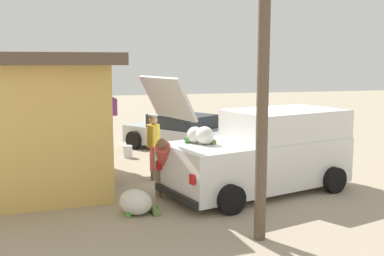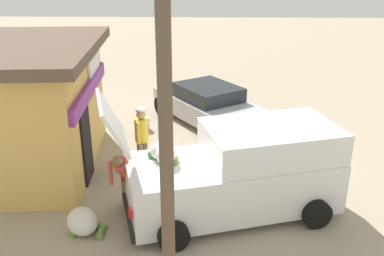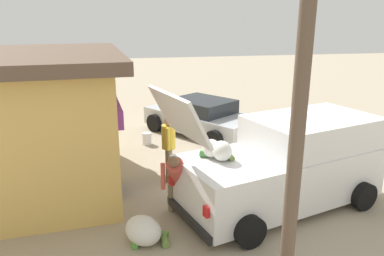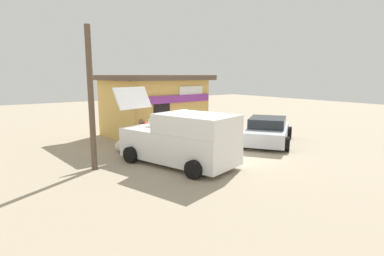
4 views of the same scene
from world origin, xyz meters
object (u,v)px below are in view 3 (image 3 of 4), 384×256
object	(u,v)px
parked_sedan	(202,117)
customer_bending	(177,177)
delivery_van	(287,163)
vendor_standing	(169,143)
paint_bucket	(147,138)
unloaded_banana_pile	(144,231)
storefront_bar	(26,122)

from	to	relation	value
parked_sedan	customer_bending	world-z (taller)	customer_bending
delivery_van	parked_sedan	xyz separation A→B (m)	(5.37, 0.64, -0.35)
vendor_standing	paint_bucket	world-z (taller)	vendor_standing
vendor_standing	unloaded_banana_pile	size ratio (longest dim) A/B	1.78
delivery_van	customer_bending	distance (m)	2.41
delivery_van	parked_sedan	bearing A→B (deg)	6.81
unloaded_banana_pile	paint_bucket	bearing A→B (deg)	-5.35
unloaded_banana_pile	paint_bucket	distance (m)	5.54
parked_sedan	customer_bending	size ratio (longest dim) A/B	3.14
parked_sedan	vendor_standing	bearing A→B (deg)	155.04
delivery_van	vendor_standing	world-z (taller)	delivery_van
unloaded_banana_pile	paint_bucket	xyz separation A→B (m)	(5.51, -0.52, -0.04)
parked_sedan	paint_bucket	world-z (taller)	parked_sedan
delivery_van	vendor_standing	xyz separation A→B (m)	(1.75, 2.33, 0.04)
delivery_van	paint_bucket	xyz separation A→B (m)	(4.60, 2.65, -0.74)
customer_bending	storefront_bar	bearing A→B (deg)	57.49
storefront_bar	unloaded_banana_pile	world-z (taller)	storefront_bar
parked_sedan	customer_bending	bearing A→B (deg)	162.01
storefront_bar	unloaded_banana_pile	size ratio (longest dim) A/B	5.68
vendor_standing	customer_bending	bearing A→B (deg)	177.34
delivery_van	paint_bucket	bearing A→B (deg)	29.94
unloaded_banana_pile	vendor_standing	bearing A→B (deg)	-17.53
customer_bending	unloaded_banana_pile	world-z (taller)	customer_bending
vendor_standing	paint_bucket	distance (m)	2.98
vendor_standing	unloaded_banana_pile	bearing A→B (deg)	162.47
parked_sedan	vendor_standing	size ratio (longest dim) A/B	2.62
customer_bending	paint_bucket	bearing A→B (deg)	2.93
delivery_van	customer_bending	xyz separation A→B (m)	(-0.08, 2.41, -0.08)
storefront_bar	parked_sedan	bearing A→B (deg)	-55.53
storefront_bar	vendor_standing	world-z (taller)	storefront_bar
delivery_van	storefront_bar	bearing A→B (deg)	70.77
customer_bending	unloaded_banana_pile	size ratio (longest dim) A/B	1.48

